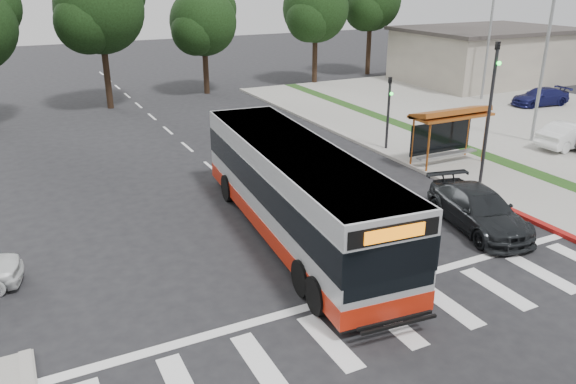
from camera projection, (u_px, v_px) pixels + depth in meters
ground at (306, 249)px, 19.78m from camera, size 140.00×140.00×0.00m
sidewalk_east at (412, 148)px, 31.03m from camera, size 4.00×40.00×0.12m
curb_east at (382, 153)px, 30.19m from camera, size 0.30×40.00×0.15m
curb_east_red at (533, 221)px, 21.86m from camera, size 0.32×6.00×0.15m
parking_lot at (536, 117)px, 37.72m from camera, size 18.00×36.00×0.10m
commercial_building at (485, 57)px, 49.87m from camera, size 14.00×10.00×4.40m
building_roof_cap at (488, 29)px, 49.02m from camera, size 14.60×10.60×0.30m
crosswalk_ladder at (391, 322)px, 15.62m from camera, size 18.00×2.60×0.01m
bus_shelter at (449, 119)px, 27.70m from camera, size 4.20×1.60×2.86m
traffic_signal_ne_tall at (490, 105)px, 23.64m from camera, size 0.18×0.37×6.50m
traffic_signal_ne_short at (389, 106)px, 29.97m from camera, size 0.18×0.37×4.00m
lot_light_front at (548, 37)px, 30.18m from camera, size 1.90×0.35×9.01m
lot_light_mid at (491, 20)px, 41.01m from camera, size 1.90×0.35×9.01m
tree_ne_a at (316, 8)px, 47.56m from camera, size 6.16×5.74×9.30m
tree_north_a at (100, 8)px, 38.17m from camera, size 6.60×6.15×10.17m
tree_north_b at (204, 21)px, 43.63m from camera, size 5.72×5.33×8.43m
transit_bus at (295, 192)px, 20.23m from camera, size 4.00×13.32×3.39m
pedestrian at (395, 258)px, 17.38m from camera, size 0.63×0.43×1.68m
dark_sedan at (479, 209)px, 21.17m from camera, size 3.12×5.49×1.50m
parked_car_1 at (571, 135)px, 30.78m from camera, size 4.34×1.71×1.41m
parked_car_3 at (540, 97)px, 40.72m from camera, size 4.53×2.29×1.26m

